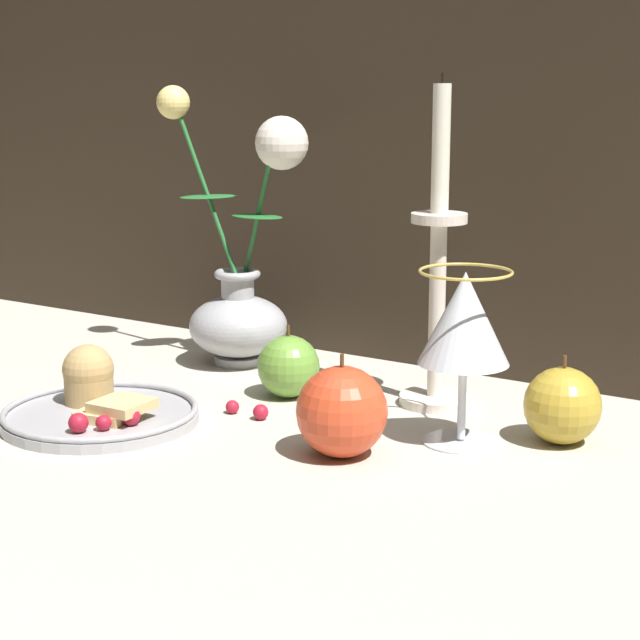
# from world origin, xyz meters

# --- Properties ---
(ground_plane) EXTENTS (2.40, 2.40, 0.00)m
(ground_plane) POSITION_xyz_m (0.00, 0.00, 0.00)
(ground_plane) COLOR #B7B2A3
(ground_plane) RESTS_ON ground
(vase) EXTENTS (0.19, 0.12, 0.33)m
(vase) POSITION_xyz_m (-0.18, 0.17, 0.10)
(vase) COLOR #A3A3A8
(vase) RESTS_ON ground_plane
(plate_with_pastries) EXTENTS (0.20, 0.20, 0.07)m
(plate_with_pastries) POSITION_xyz_m (-0.17, -0.08, 0.02)
(plate_with_pastries) COLOR #A3A3A8
(plate_with_pastries) RESTS_ON ground_plane
(wine_glass) EXTENTS (0.09, 0.09, 0.17)m
(wine_glass) POSITION_xyz_m (0.17, 0.05, 0.11)
(wine_glass) COLOR silver
(wine_glass) RESTS_ON ground_plane
(candlestick) EXTENTS (0.08, 0.08, 0.34)m
(candlestick) POSITION_xyz_m (0.09, 0.15, 0.13)
(candlestick) COLOR silver
(candlestick) RESTS_ON ground_plane
(apple_beside_vase) EXTENTS (0.07, 0.07, 0.08)m
(apple_beside_vase) POSITION_xyz_m (0.25, 0.10, 0.04)
(apple_beside_vase) COLOR #B2932D
(apple_beside_vase) RESTS_ON ground_plane
(apple_near_glass) EXTENTS (0.07, 0.07, 0.08)m
(apple_near_glass) POSITION_xyz_m (-0.06, 0.09, 0.03)
(apple_near_glass) COLOR #669938
(apple_near_glass) RESTS_ON ground_plane
(apple_at_table_edge) EXTENTS (0.08, 0.08, 0.10)m
(apple_at_table_edge) POSITION_xyz_m (0.09, -0.04, 0.04)
(apple_at_table_edge) COLOR #D14223
(apple_at_table_edge) RESTS_ON ground_plane
(berry_near_plate) EXTENTS (0.02, 0.02, 0.02)m
(berry_near_plate) POSITION_xyz_m (-0.03, 0.01, 0.01)
(berry_near_plate) COLOR #AD192D
(berry_near_plate) RESTS_ON ground_plane
(berry_front_center) EXTENTS (0.01, 0.01, 0.01)m
(berry_front_center) POSITION_xyz_m (-0.07, 0.01, 0.01)
(berry_front_center) COLOR #AD192D
(berry_front_center) RESTS_ON ground_plane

